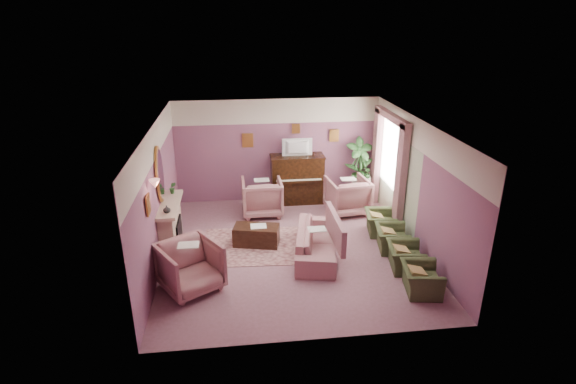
{
  "coord_description": "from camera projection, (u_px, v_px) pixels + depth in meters",
  "views": [
    {
      "loc": [
        -1.14,
        -8.72,
        4.84
      ],
      "look_at": [
        -0.03,
        0.4,
        1.2
      ],
      "focal_mm": 28.0,
      "sensor_mm": 36.0,
      "label": 1
    }
  ],
  "objects": [
    {
      "name": "print_back_left",
      "position": [
        248.0,
        140.0,
        11.96
      ],
      "size": [
        0.3,
        0.03,
        0.38
      ],
      "primitive_type": "cube",
      "color": "#C08137",
      "rests_on": "wall_back"
    },
    {
      "name": "olive_chair_a",
      "position": [
        421.0,
        275.0,
        8.31
      ],
      "size": [
        0.56,
        0.8,
        0.69
      ],
      "primitive_type": "imported",
      "color": "#3B4826",
      "rests_on": "floor"
    },
    {
      "name": "mirror_frame",
      "position": [
        160.0,
        174.0,
        9.17
      ],
      "size": [
        0.04,
        0.72,
        1.2
      ],
      "primitive_type": "ellipsoid",
      "color": "#C08137",
      "rests_on": "wall_left"
    },
    {
      "name": "table_paper",
      "position": [
        258.0,
        226.0,
        9.99
      ],
      "size": [
        0.35,
        0.28,
        0.01
      ],
      "primitive_type": "cube",
      "color": "white",
      "rests_on": "coffee_table"
    },
    {
      "name": "mantel_plant",
      "position": [
        173.0,
        188.0,
        9.88
      ],
      "size": [
        0.16,
        0.16,
        0.28
      ],
      "primitive_type": "imported",
      "color": "#285524",
      "rests_on": "mantel_shelf"
    },
    {
      "name": "mantel_shelf",
      "position": [
        170.0,
        205.0,
        9.44
      ],
      "size": [
        0.4,
        1.55,
        0.07
      ],
      "primitive_type": "cube",
      "color": "tan",
      "rests_on": "fireplace_surround"
    },
    {
      "name": "coffee_table",
      "position": [
        256.0,
        235.0,
        10.07
      ],
      "size": [
        1.09,
        0.71,
        0.45
      ],
      "primitive_type": "cube",
      "rotation": [
        0.0,
        0.0,
        -0.23
      ],
      "color": "black",
      "rests_on": "floor"
    },
    {
      "name": "side_plant_big",
      "position": [
        362.0,
        171.0,
        12.24
      ],
      "size": [
        0.3,
        0.3,
        0.34
      ],
      "primitive_type": "imported",
      "color": "#285524",
      "rests_on": "side_table"
    },
    {
      "name": "olive_chair_d",
      "position": [
        380.0,
        219.0,
        10.58
      ],
      "size": [
        0.56,
        0.8,
        0.69
      ],
      "primitive_type": "imported",
      "color": "#3B4826",
      "rests_on": "floor"
    },
    {
      "name": "fireplace_surround",
      "position": [
        171.0,
        229.0,
        9.64
      ],
      "size": [
        0.3,
        1.4,
        1.1
      ],
      "primitive_type": "cube",
      "color": "tan",
      "rests_on": "floor"
    },
    {
      "name": "pelmet",
      "position": [
        392.0,
        117.0,
        10.74
      ],
      "size": [
        0.16,
        2.2,
        0.16
      ],
      "primitive_type": "cube",
      "color": "#905D63",
      "rests_on": "wall_right"
    },
    {
      "name": "piano_top",
      "position": [
        297.0,
        156.0,
        12.0
      ],
      "size": [
        1.45,
        0.65,
        0.04
      ],
      "primitive_type": "cube",
      "color": "black",
      "rests_on": "piano"
    },
    {
      "name": "wall_right",
      "position": [
        417.0,
        185.0,
        9.75
      ],
      "size": [
        0.02,
        6.0,
        2.8
      ],
      "primitive_type": "cube",
      "color": "#6A4668",
      "rests_on": "floor"
    },
    {
      "name": "piano_keyshelf",
      "position": [
        299.0,
        182.0,
        11.9
      ],
      "size": [
        1.3,
        0.12,
        0.06
      ],
      "primitive_type": "cube",
      "color": "black",
      "rests_on": "piano"
    },
    {
      "name": "floral_armchair_right",
      "position": [
        347.0,
        194.0,
        11.62
      ],
      "size": [
        1.0,
        1.0,
        1.05
      ],
      "primitive_type": "imported",
      "color": "#A46F6E",
      "rests_on": "floor"
    },
    {
      "name": "picture_rail_band",
      "position": [
        277.0,
        111.0,
        11.8
      ],
      "size": [
        5.5,
        0.01,
        0.65
      ],
      "primitive_type": "cube",
      "color": "beige",
      "rests_on": "wall_back"
    },
    {
      "name": "curtain_left",
      "position": [
        401.0,
        179.0,
        10.35
      ],
      "size": [
        0.16,
        0.34,
        2.6
      ],
      "primitive_type": "cube",
      "color": "#905D63",
      "rests_on": "floor"
    },
    {
      "name": "print_left_wall",
      "position": [
        148.0,
        205.0,
        7.91
      ],
      "size": [
        0.03,
        0.28,
        0.36
      ],
      "primitive_type": "cube",
      "color": "#C08137",
      "rests_on": "wall_left"
    },
    {
      "name": "olive_chair_c",
      "position": [
        392.0,
        235.0,
        9.83
      ],
      "size": [
        0.56,
        0.8,
        0.69
      ],
      "primitive_type": "imported",
      "color": "#3B4826",
      "rests_on": "floor"
    },
    {
      "name": "print_back_right",
      "position": [
        334.0,
        135.0,
        12.21
      ],
      "size": [
        0.26,
        0.03,
        0.34
      ],
      "primitive_type": "cube",
      "color": "#C08137",
      "rests_on": "wall_back"
    },
    {
      "name": "olive_chair_b",
      "position": [
        405.0,
        253.0,
        9.07
      ],
      "size": [
        0.56,
        0.8,
        0.69
      ],
      "primitive_type": "imported",
      "color": "#3B4826",
      "rests_on": "floor"
    },
    {
      "name": "print_back_mid",
      "position": [
        296.0,
        129.0,
        12.01
      ],
      "size": [
        0.22,
        0.03,
        0.26
      ],
      "primitive_type": "cube",
      "color": "#C08137",
      "rests_on": "wall_back"
    },
    {
      "name": "side_table",
      "position": [
        361.0,
        189.0,
        12.43
      ],
      "size": [
        0.52,
        0.52,
        0.7
      ],
      "primitive_type": "cylinder",
      "color": "silver",
      "rests_on": "floor"
    },
    {
      "name": "side_plant_small",
      "position": [
        367.0,
        173.0,
        12.17
      ],
      "size": [
        0.16,
        0.16,
        0.28
      ],
      "primitive_type": "imported",
      "color": "#285524",
      "rests_on": "side_table"
    },
    {
      "name": "floral_armchair_left",
      "position": [
        262.0,
        195.0,
        11.54
      ],
      "size": [
        1.0,
        1.0,
        1.05
      ],
      "primitive_type": "imported",
      "color": "#A46F6E",
      "rests_on": "floor"
    },
    {
      "name": "floral_armchair_front",
      "position": [
        190.0,
        264.0,
        8.33
      ],
      "size": [
        1.0,
        1.0,
        1.05
      ],
      "primitive_type": "imported",
      "color": "#A46F6E",
      "rests_on": "floor"
    },
    {
      "name": "piano",
      "position": [
        297.0,
        180.0,
        12.24
      ],
      "size": [
        1.4,
        0.6,
        1.3
      ],
      "primitive_type": "cube",
      "color": "black",
      "rests_on": "floor"
    },
    {
      "name": "stripe_panel",
      "position": [
        395.0,
        179.0,
        11.07
      ],
      "size": [
        0.01,
        3.0,
        2.15
      ],
      "primitive_type": "cube",
      "color": "#A8B795",
      "rests_on": "wall_right"
    },
    {
      "name": "sofa_throw",
      "position": [
        335.0,
        228.0,
        9.56
      ],
      "size": [
        0.11,
        1.6,
        0.59
      ],
      "primitive_type": "cube",
      "color": "#905D63",
      "rests_on": "sofa"
    },
    {
      "name": "mantel_vase",
      "position": [
        167.0,
        209.0,
        8.94
      ],
      "size": [
        0.16,
        0.16,
        0.16
      ],
      "primitive_type": "imported",
      "color": "beige",
      "rests_on": "mantel_shelf"
    },
    {
      "name": "palm_plant",
      "position": [
        359.0,
        164.0,
        12.22
      ],
      "size": [
        0.76,
        0.76,
        1.44
      ],
      "primitive_type": "imported",
      "color": "#285524",
      "rests_on": "palm_pot"
    },
    {
      "name": "window_blind",
      "position": [
        392.0,
        151.0,
        11.06
      ],
      "size": [
        0.03,
        1.4,
        1.8
      ],
      "primitive_type": "cube",
      "color": "beige",
      "rests_on": "wall_right"
    },
    {
      "name": "palm_pot",
      "position": [
        357.0,
        194.0,
        12.54
      ],
      "size": [
        0.34,
        0.34,
        0.34
      ],
      "primitive_type": "cylinder",
      "color": "#9E5832",
      "rests_on": "floor"
    },
    {
      "name": "curtain_right",
      "position": [
        376.0,
        156.0,
        12.05
      ],
      "size": [
        0.16,
        0.34,
        2.6
      ],
      "primitive_type": "cube",
      "color": "#905D63",
      "rests_on": "floor"
    },
    {
      "name": "floor",
      "position": [
        291.0,
        249.0,
        9.95
      ],
      "size": [
        5.5,
        6.0,
        0.01
      ],
      "primitive_type": "cube",
      "color": "#895B67",
      "rests_on": "ground"
    },
    {
      "name": "piano_keys",
      "position": [
        299.0,
        180.0,
        11.88
      ],
      "size": [
        1.2,
        0.08,
        0.02
      ],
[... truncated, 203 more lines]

